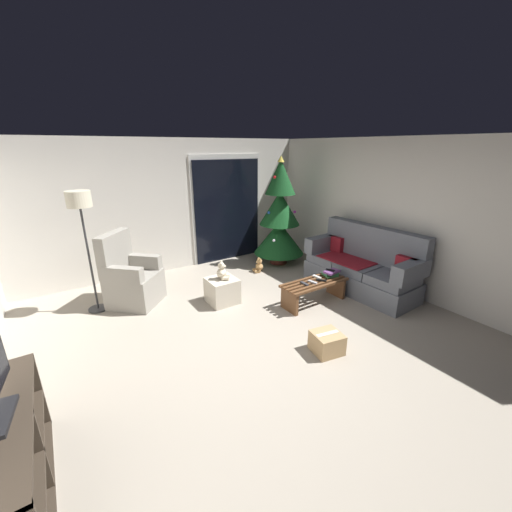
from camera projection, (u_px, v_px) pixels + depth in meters
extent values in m
plane|color=#9E9384|center=(260.00, 339.00, 4.10)|extent=(7.00, 7.00, 0.00)
cube|color=silver|center=(171.00, 207.00, 6.11)|extent=(5.72, 0.12, 2.50)
cube|color=silver|center=(406.00, 217.00, 5.18)|extent=(0.12, 6.00, 2.50)
cube|color=silver|center=(227.00, 209.00, 6.71)|extent=(1.60, 0.02, 2.20)
cube|color=black|center=(228.00, 211.00, 6.71)|extent=(1.50, 0.02, 2.10)
cube|color=slate|center=(359.00, 280.00, 5.46)|extent=(0.83, 1.93, 0.34)
cube|color=slate|center=(393.00, 279.00, 4.89)|extent=(0.70, 0.63, 0.14)
cube|color=slate|center=(359.00, 268.00, 5.37)|extent=(0.70, 0.63, 0.14)
cube|color=slate|center=(331.00, 258.00, 5.84)|extent=(0.70, 0.63, 0.14)
cube|color=slate|center=(374.00, 243.00, 5.42)|extent=(0.27, 1.91, 0.60)
cube|color=slate|center=(411.00, 271.00, 4.64)|extent=(0.77, 0.23, 0.28)
cube|color=slate|center=(323.00, 243.00, 5.98)|extent=(0.77, 0.23, 0.28)
cube|color=maroon|center=(347.00, 259.00, 5.52)|extent=(0.63, 0.92, 0.02)
cube|color=maroon|center=(406.00, 266.00, 4.86)|extent=(0.13, 0.32, 0.28)
cube|color=maroon|center=(335.00, 244.00, 5.93)|extent=(0.13, 0.32, 0.28)
cube|color=brown|center=(323.00, 287.00, 4.79)|extent=(1.10, 0.05, 0.04)
cube|color=brown|center=(319.00, 284.00, 4.86)|extent=(1.10, 0.05, 0.04)
cube|color=brown|center=(315.00, 283.00, 4.93)|extent=(1.10, 0.05, 0.04)
cube|color=brown|center=(311.00, 281.00, 5.00)|extent=(1.10, 0.05, 0.04)
cube|color=brown|center=(307.00, 279.00, 5.07)|extent=(1.10, 0.05, 0.04)
cube|color=brown|center=(289.00, 301.00, 4.73)|extent=(0.05, 0.36, 0.33)
cube|color=brown|center=(336.00, 286.00, 5.24)|extent=(0.05, 0.36, 0.33)
cube|color=#ADADB2|center=(313.00, 282.00, 4.88)|extent=(0.08, 0.16, 0.02)
cube|color=#333338|center=(304.00, 284.00, 4.82)|extent=(0.04, 0.16, 0.02)
cube|color=silver|center=(317.00, 277.00, 5.07)|extent=(0.06, 0.16, 0.02)
cube|color=black|center=(321.00, 280.00, 4.94)|extent=(0.13, 0.15, 0.02)
cube|color=#337042|center=(330.00, 275.00, 5.13)|extent=(0.24, 0.23, 0.03)
cube|color=#337042|center=(330.00, 273.00, 5.12)|extent=(0.26, 0.19, 0.03)
cube|color=#6B3D7A|center=(332.00, 272.00, 5.11)|extent=(0.27, 0.18, 0.03)
cube|color=black|center=(330.00, 270.00, 5.11)|extent=(0.13, 0.16, 0.01)
cylinder|color=#4C1E19|center=(278.00, 260.00, 6.77)|extent=(0.36, 0.36, 0.10)
cylinder|color=brown|center=(279.00, 255.00, 6.73)|extent=(0.08, 0.08, 0.12)
cone|color=#14471E|center=(279.00, 237.00, 6.60)|extent=(1.03, 1.03, 0.67)
cone|color=#14471E|center=(280.00, 208.00, 6.40)|extent=(0.82, 0.82, 0.67)
cone|color=#14471E|center=(281.00, 177.00, 6.20)|extent=(0.61, 0.61, 0.67)
sphere|color=#B233A5|center=(295.00, 212.00, 6.28)|extent=(0.06, 0.06, 0.06)
sphere|color=white|center=(288.00, 214.00, 6.72)|extent=(0.06, 0.06, 0.06)
sphere|color=white|center=(274.00, 240.00, 6.18)|extent=(0.06, 0.06, 0.06)
sphere|color=blue|center=(269.00, 213.00, 6.20)|extent=(0.06, 0.06, 0.06)
sphere|color=white|center=(286.00, 211.00, 6.72)|extent=(0.06, 0.06, 0.06)
sphere|color=red|center=(275.00, 177.00, 6.09)|extent=(0.06, 0.06, 0.06)
sphere|color=#1E8C33|center=(285.00, 182.00, 6.39)|extent=(0.06, 0.06, 0.06)
sphere|color=blue|center=(281.00, 224.00, 6.92)|extent=(0.06, 0.06, 0.06)
cone|color=#EAD14C|center=(281.00, 159.00, 6.09)|extent=(0.14, 0.14, 0.12)
cube|color=gray|center=(136.00, 294.00, 4.99)|extent=(0.96, 0.96, 0.31)
cube|color=gray|center=(134.00, 279.00, 4.91)|extent=(0.96, 0.96, 0.18)
cube|color=gray|center=(115.00, 253.00, 4.82)|extent=(0.59, 0.60, 0.64)
cube|color=gray|center=(143.00, 261.00, 5.10)|extent=(0.51, 0.50, 0.22)
cube|color=gray|center=(123.00, 274.00, 4.58)|extent=(0.51, 0.50, 0.22)
cylinder|color=#2D2D30|center=(99.00, 309.00, 4.83)|extent=(0.28, 0.28, 0.02)
cylinder|color=#2D2D30|center=(90.00, 260.00, 4.58)|extent=(0.03, 0.03, 1.55)
cylinder|color=beige|center=(79.00, 199.00, 4.29)|extent=(0.32, 0.32, 0.22)
cube|color=#382D23|center=(22.00, 501.00, 2.21)|extent=(0.40, 1.40, 0.04)
cube|color=#382D23|center=(14.00, 399.00, 2.63)|extent=(0.40, 0.04, 0.73)
cube|color=#382D23|center=(9.00, 465.00, 2.09)|extent=(0.40, 0.04, 0.70)
cube|color=#382D23|center=(9.00, 465.00, 2.09)|extent=(0.40, 1.33, 0.04)
cube|color=beige|center=(222.00, 291.00, 5.00)|extent=(0.44, 0.44, 0.40)
cylinder|color=beige|center=(226.00, 276.00, 4.97)|extent=(0.13, 0.12, 0.06)
cylinder|color=beige|center=(225.00, 278.00, 4.88)|extent=(0.13, 0.12, 0.06)
sphere|color=beige|center=(222.00, 273.00, 4.91)|extent=(0.15, 0.15, 0.15)
sphere|color=beige|center=(221.00, 266.00, 4.87)|extent=(0.11, 0.11, 0.11)
sphere|color=#F4E5C1|center=(225.00, 266.00, 4.87)|extent=(0.04, 0.04, 0.04)
sphere|color=beige|center=(221.00, 262.00, 4.89)|extent=(0.04, 0.04, 0.04)
sphere|color=beige|center=(221.00, 264.00, 4.82)|extent=(0.04, 0.04, 0.04)
sphere|color=beige|center=(223.00, 271.00, 4.97)|extent=(0.06, 0.06, 0.06)
sphere|color=beige|center=(222.00, 274.00, 4.84)|extent=(0.06, 0.06, 0.06)
cylinder|color=tan|center=(257.00, 271.00, 6.22)|extent=(0.12, 0.08, 0.06)
cylinder|color=tan|center=(256.00, 270.00, 6.31)|extent=(0.12, 0.08, 0.06)
sphere|color=tan|center=(259.00, 267.00, 6.26)|extent=(0.15, 0.15, 0.15)
sphere|color=tan|center=(259.00, 261.00, 6.22)|extent=(0.11, 0.11, 0.11)
sphere|color=tan|center=(257.00, 262.00, 6.21)|extent=(0.04, 0.04, 0.04)
sphere|color=tan|center=(260.00, 259.00, 6.17)|extent=(0.04, 0.04, 0.04)
sphere|color=tan|center=(259.00, 258.00, 6.24)|extent=(0.04, 0.04, 0.04)
sphere|color=tan|center=(260.00, 268.00, 6.19)|extent=(0.06, 0.06, 0.06)
sphere|color=tan|center=(257.00, 265.00, 6.31)|extent=(0.06, 0.06, 0.06)
cube|color=tan|center=(327.00, 343.00, 3.80)|extent=(0.39, 0.38, 0.25)
cube|color=beige|center=(328.00, 333.00, 3.76)|extent=(0.30, 0.11, 0.00)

